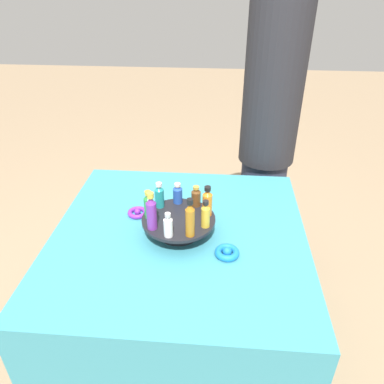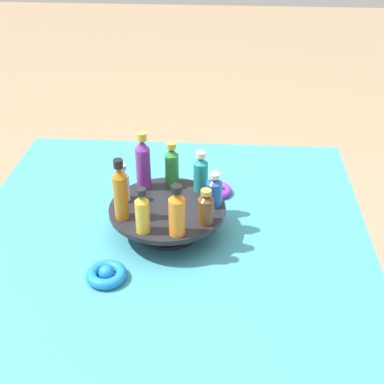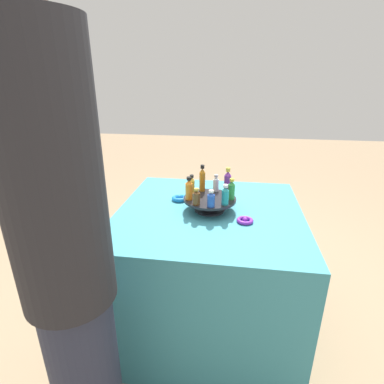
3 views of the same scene
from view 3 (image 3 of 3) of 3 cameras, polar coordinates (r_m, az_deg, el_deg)
ground_plane at (r=2.07m, az=2.87°, el=-22.74°), size 12.00×12.00×0.00m
party_table at (r=1.83m, az=3.09°, el=-14.25°), size 1.00×1.00×0.75m
display_stand at (r=1.62m, az=3.39°, el=-1.91°), size 0.28×0.28×0.07m
bottle_brown at (r=1.51m, az=0.84°, el=-0.98°), size 0.04×0.04×0.09m
bottle_blue at (r=1.49m, az=3.64°, el=-1.37°), size 0.04×0.04×0.09m
bottle_teal at (r=1.52m, az=6.35°, el=-0.66°), size 0.04×0.04×0.11m
bottle_green at (r=1.58m, az=7.52°, el=0.36°), size 0.04×0.04×0.12m
bottle_purple at (r=1.64m, az=6.78°, el=1.86°), size 0.04×0.04×0.15m
bottle_clear at (r=1.69m, az=4.58°, el=1.63°), size 0.03×0.03×0.10m
bottle_amber at (r=1.68m, az=1.97°, el=2.47°), size 0.03×0.03×0.15m
bottle_gold at (r=1.64m, az=-0.06°, el=1.28°), size 0.03×0.03×0.11m
bottle_orange at (r=1.57m, az=-0.58°, el=0.53°), size 0.04×0.04×0.12m
ribbon_bow_purple at (r=1.53m, az=10.06°, el=-5.34°), size 0.08×0.08×0.03m
ribbon_bow_blue at (r=1.76m, az=-2.42°, el=-1.18°), size 0.09×0.09×0.03m
person_figure at (r=1.07m, az=-22.91°, el=-11.57°), size 0.30×0.30×1.76m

